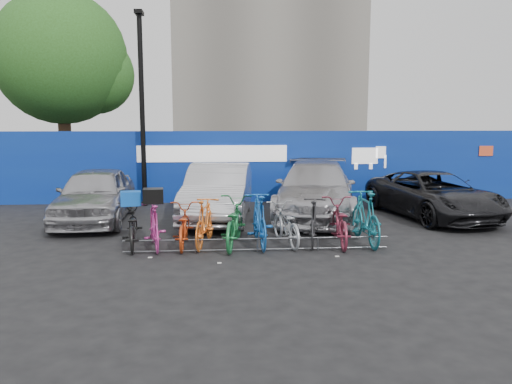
{
  "coord_description": "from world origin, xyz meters",
  "views": [
    {
      "loc": [
        -0.79,
        -10.83,
        2.76
      ],
      "look_at": [
        0.17,
        2.0,
        0.9
      ],
      "focal_mm": 35.0,
      "sensor_mm": 36.0,
      "label": 1
    }
  ],
  "objects": [
    {
      "name": "tree",
      "position": [
        -6.77,
        10.06,
        5.07
      ],
      "size": [
        5.4,
        5.2,
        7.8
      ],
      "color": "#382314",
      "rests_on": "ground"
    },
    {
      "name": "bike_rack",
      "position": [
        -0.0,
        -0.6,
        0.16
      ],
      "size": [
        5.6,
        0.03,
        0.3
      ],
      "color": "#595B60",
      "rests_on": "ground"
    },
    {
      "name": "bike_9",
      "position": [
        2.47,
        -0.09,
        0.61
      ],
      "size": [
        0.6,
        2.02,
        1.21
      ],
      "primitive_type": "imported",
      "rotation": [
        0.0,
        0.0,
        3.16
      ],
      "color": "#177180",
      "rests_on": "ground"
    },
    {
      "name": "car_1",
      "position": [
        -0.81,
        2.93,
        0.77
      ],
      "size": [
        2.15,
        4.84,
        1.54
      ],
      "primitive_type": "imported",
      "rotation": [
        0.0,
        0.0,
        -0.11
      ],
      "color": "silver",
      "rests_on": "ground"
    },
    {
      "name": "bike_3",
      "position": [
        -1.11,
        -0.02,
        0.53
      ],
      "size": [
        0.81,
        1.83,
        1.06
      ],
      "primitive_type": "imported",
      "rotation": [
        0.0,
        0.0,
        2.96
      ],
      "color": "orange",
      "rests_on": "ground"
    },
    {
      "name": "lamppost",
      "position": [
        -3.2,
        5.4,
        3.27
      ],
      "size": [
        0.25,
        0.5,
        6.11
      ],
      "color": "black",
      "rests_on": "ground"
    },
    {
      "name": "bike_0",
      "position": [
        -2.69,
        -0.05,
        0.47
      ],
      "size": [
        0.88,
        1.85,
        0.94
      ],
      "primitive_type": "imported",
      "rotation": [
        0.0,
        0.0,
        3.29
      ],
      "color": "black",
      "rests_on": "ground"
    },
    {
      "name": "bike_5",
      "position": [
        0.09,
        -0.1,
        0.58
      ],
      "size": [
        0.65,
        1.97,
        1.17
      ],
      "primitive_type": "imported",
      "rotation": [
        0.0,
        0.0,
        3.19
      ],
      "color": "blue",
      "rests_on": "ground"
    },
    {
      "name": "ground",
      "position": [
        0.0,
        0.0,
        0.0
      ],
      "size": [
        100.0,
        100.0,
        0.0
      ],
      "primitive_type": "plane",
      "color": "black",
      "rests_on": "ground"
    },
    {
      "name": "bike_7",
      "position": [
        1.31,
        -0.05,
        0.52
      ],
      "size": [
        0.85,
        1.8,
        1.04
      ],
      "primitive_type": "imported",
      "rotation": [
        0.0,
        0.0,
        2.92
      ],
      "color": "#262628",
      "rests_on": "ground"
    },
    {
      "name": "bike_8",
      "position": [
        1.87,
        -0.11,
        0.51
      ],
      "size": [
        0.86,
        1.99,
        1.02
      ],
      "primitive_type": "imported",
      "rotation": [
        0.0,
        0.0,
        3.05
      ],
      "color": "maroon",
      "rests_on": "ground"
    },
    {
      "name": "hoarding",
      "position": [
        0.01,
        6.0,
        1.2
      ],
      "size": [
        22.0,
        0.18,
        2.4
      ],
      "color": "navy",
      "rests_on": "ground"
    },
    {
      "name": "cargo_crate",
      "position": [
        -2.69,
        -0.05,
        1.09
      ],
      "size": [
        0.48,
        0.4,
        0.3
      ],
      "primitive_type": "cube",
      "rotation": [
        0.0,
        0.0,
        0.18
      ],
      "color": "#0E4DB6",
      "rests_on": "bike_0"
    },
    {
      "name": "bike_6",
      "position": [
        0.68,
        -0.02,
        0.46
      ],
      "size": [
        0.92,
        1.83,
        0.92
      ],
      "primitive_type": "imported",
      "rotation": [
        0.0,
        0.0,
        3.33
      ],
      "color": "#9DA1A5",
      "rests_on": "ground"
    },
    {
      "name": "bike_1",
      "position": [
        -2.2,
        -0.16,
        0.5
      ],
      "size": [
        0.81,
        1.72,
        1.0
      ],
      "primitive_type": "imported",
      "rotation": [
        0.0,
        0.0,
        3.35
      ],
      "color": "#D83A9C",
      "rests_on": "ground"
    },
    {
      "name": "cargo_topcase",
      "position": [
        -2.2,
        -0.16,
        1.15
      ],
      "size": [
        0.46,
        0.42,
        0.31
      ],
      "primitive_type": "cube",
      "rotation": [
        0.0,
        0.0,
        0.1
      ],
      "color": "black",
      "rests_on": "bike_1"
    },
    {
      "name": "car_0",
      "position": [
        -4.15,
        2.86,
        0.75
      ],
      "size": [
        1.91,
        4.45,
        1.5
      ],
      "primitive_type": "imported",
      "rotation": [
        0.0,
        0.0,
        0.03
      ],
      "color": "#A6A5AA",
      "rests_on": "ground"
    },
    {
      "name": "bike_4",
      "position": [
        -0.48,
        -0.11,
        0.54
      ],
      "size": [
        1.03,
        2.13,
        1.07
      ],
      "primitive_type": "imported",
      "rotation": [
        0.0,
        0.0,
        2.98
      ],
      "color": "#1D7439",
      "rests_on": "ground"
    },
    {
      "name": "bike_2",
      "position": [
        -1.59,
        -0.03,
        0.46
      ],
      "size": [
        0.62,
        1.77,
        0.93
      ],
      "primitive_type": "imported",
      "rotation": [
        0.0,
        0.0,
        3.14
      ],
      "color": "#BD3D15",
      "rests_on": "ground"
    },
    {
      "name": "car_2",
      "position": [
        1.97,
        3.19,
        0.78
      ],
      "size": [
        3.3,
        5.72,
        1.56
      ],
      "primitive_type": "imported",
      "rotation": [
        0.0,
        0.0,
        -0.22
      ],
      "color": "#B1B0B6",
      "rests_on": "ground"
    },
    {
      "name": "car_3",
      "position": [
        5.28,
        2.77,
        0.65
      ],
      "size": [
        2.95,
        5.01,
        1.31
      ],
      "primitive_type": "imported",
      "rotation": [
        0.0,
        0.0,
        0.17
      ],
      "color": "black",
      "rests_on": "ground"
    }
  ]
}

